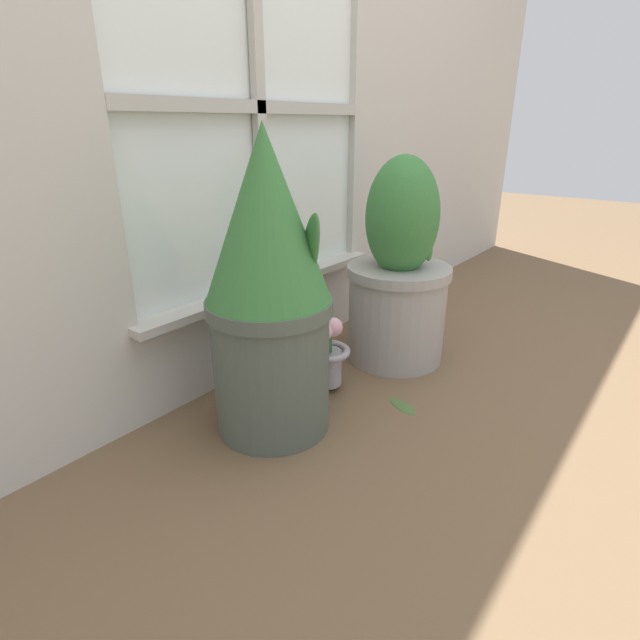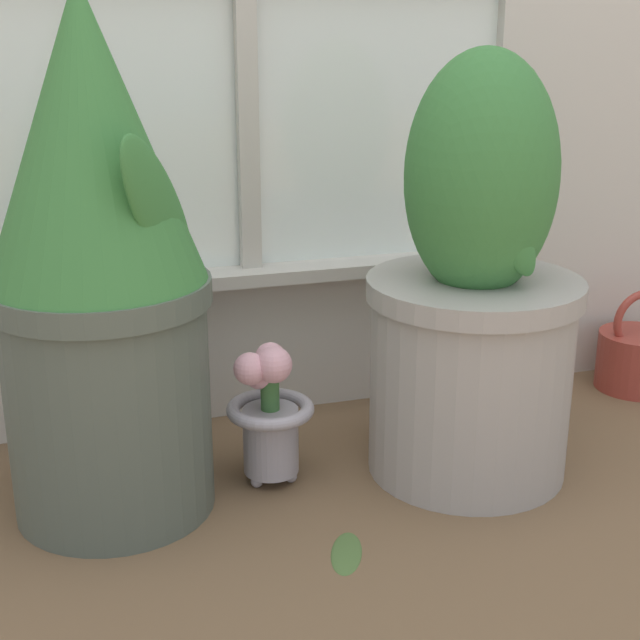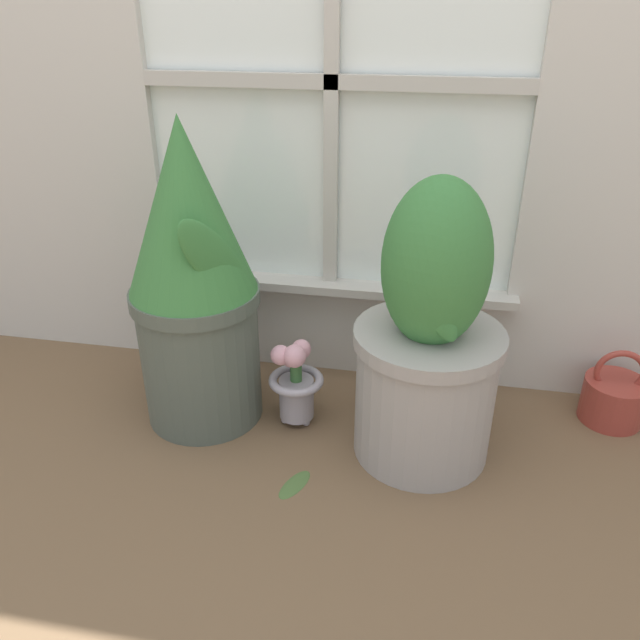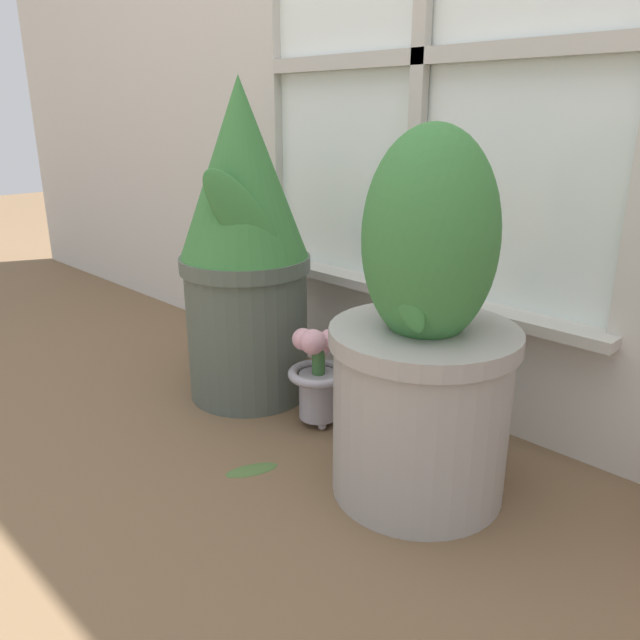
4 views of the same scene
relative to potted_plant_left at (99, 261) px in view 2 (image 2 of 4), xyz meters
name	(u,v)px [view 2 (image 2 of 4)]	position (x,y,z in m)	size (l,w,h in m)	color
ground_plane	(336,550)	(0.29, -0.22, -0.39)	(10.00, 10.00, 0.00)	brown
potted_plant_left	(99,261)	(0.00, 0.00, 0.00)	(0.33, 0.33, 0.78)	#4C564C
potted_plant_right	(474,303)	(0.57, -0.05, -0.10)	(0.35, 0.35, 0.69)	#9E9993
flower_vase	(269,408)	(0.25, 0.01, -0.26)	(0.14, 0.14, 0.24)	#99939E
watering_can	(639,357)	(1.07, 0.17, -0.33)	(0.29, 0.16, 0.21)	#99382D
fallen_leaf	(346,551)	(0.30, -0.23, -0.39)	(0.08, 0.12, 0.01)	#476633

